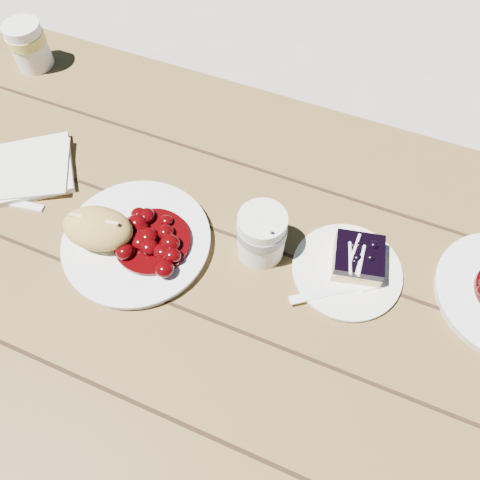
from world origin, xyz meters
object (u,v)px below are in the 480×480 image
at_px(main_plate, 137,242).
at_px(second_cup, 29,45).
at_px(bread_roll, 98,228).
at_px(dessert_plate, 347,271).
at_px(blueberry_cake, 358,258).
at_px(picnic_table, 118,271).
at_px(coffee_cup, 262,235).

bearing_deg(main_plate, second_cup, 143.33).
bearing_deg(bread_roll, main_plate, 19.98).
xyz_separation_m(dessert_plate, second_cup, (-0.81, 0.25, 0.05)).
bearing_deg(dessert_plate, bread_roll, -165.49).
xyz_separation_m(main_plate, blueberry_cake, (0.36, 0.10, 0.02)).
bearing_deg(dessert_plate, blueberry_cake, 56.31).
relative_size(picnic_table, main_plate, 7.94).
distance_m(dessert_plate, blueberry_cake, 0.03).
xyz_separation_m(bread_roll, coffee_cup, (0.26, 0.09, 0.00)).
distance_m(main_plate, second_cup, 0.56).
bearing_deg(blueberry_cake, dessert_plate, -135.77).
bearing_deg(bread_roll, picnic_table, 141.94).
relative_size(main_plate, bread_roll, 2.08).
xyz_separation_m(picnic_table, bread_roll, (0.03, -0.02, 0.21)).
height_order(blueberry_cake, coffee_cup, coffee_cup).
bearing_deg(picnic_table, second_cup, 137.80).
distance_m(main_plate, dessert_plate, 0.36).
relative_size(main_plate, blueberry_cake, 2.67).
xyz_separation_m(main_plate, coffee_cup, (0.20, 0.07, 0.04)).
distance_m(bread_roll, second_cup, 0.53).
height_order(coffee_cup, second_cup, same).
distance_m(bread_roll, blueberry_cake, 0.44).
bearing_deg(dessert_plate, picnic_table, -168.85).
bearing_deg(coffee_cup, blueberry_cake, 10.41).
bearing_deg(bread_roll, blueberry_cake, 16.09).
relative_size(main_plate, second_cup, 2.51).
bearing_deg(second_cup, bread_roll, -41.94).
bearing_deg(bread_roll, second_cup, 138.06).
xyz_separation_m(dessert_plate, blueberry_cake, (0.01, 0.02, 0.03)).
height_order(picnic_table, blueberry_cake, blueberry_cake).
height_order(bread_roll, second_cup, second_cup).
bearing_deg(second_cup, picnic_table, -42.20).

